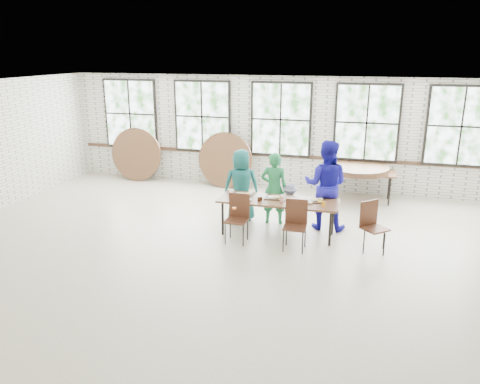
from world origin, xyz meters
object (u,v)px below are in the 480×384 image
object	(u,v)px
chair_near_right	(296,220)
chair_near_left	(238,214)
storage_table	(358,173)
dining_table	(278,203)

from	to	relation	value
chair_near_right	chair_near_left	bearing A→B (deg)	174.89
storage_table	dining_table	bearing A→B (deg)	-121.25
dining_table	storage_table	size ratio (longest dim) A/B	1.30
storage_table	chair_near_right	bearing A→B (deg)	-110.50
chair_near_right	storage_table	distance (m)	3.55
chair_near_left	chair_near_right	world-z (taller)	same
dining_table	chair_near_right	xyz separation A→B (m)	(0.45, -0.57, -0.13)
dining_table	storage_table	distance (m)	3.18
dining_table	chair_near_left	world-z (taller)	chair_near_left
dining_table	chair_near_left	xyz separation A→B (m)	(-0.70, -0.51, -0.13)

